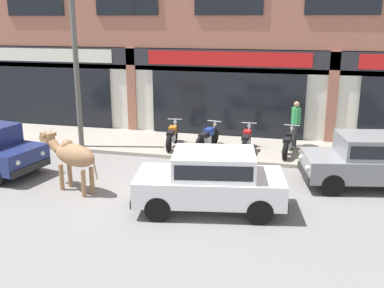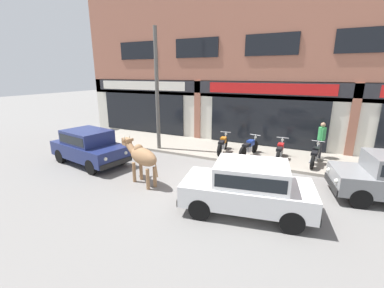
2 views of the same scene
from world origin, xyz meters
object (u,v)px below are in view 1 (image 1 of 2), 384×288
Objects in this scene: utility_pole at (76,64)px; car_1 at (372,158)px; pedestrian at (296,119)px; motorcycle_3 at (288,143)px; car_0 at (211,178)px; motorcycle_1 at (207,138)px; motorcycle_0 at (172,136)px; cow at (72,155)px; motorcycle_2 at (246,140)px.

car_1 is at bearing -8.57° from utility_pole.
pedestrian is at bearing 14.33° from utility_pole.
motorcycle_3 is at bearing 6.30° from utility_pole.
car_0 reaches higher than motorcycle_1.
car_0 is 1.00× the size of car_1.
motorcycle_3 is at bearing 136.11° from car_1.
pedestrian is 7.77m from utility_pole.
motorcycle_0 and motorcycle_3 have the same top height.
cow is at bearing -121.09° from motorcycle_1.
car_0 is 4.68m from car_1.
motorcycle_1 and motorcycle_3 have the same top height.
motorcycle_0 is 1.26m from motorcycle_1.
motorcycle_2 is at bearing -145.12° from pedestrian.
motorcycle_0 is 4.06m from utility_pole.
utility_pole is (-3.12, -0.74, 2.48)m from motorcycle_0.
motorcycle_0 is at bearing 72.15° from cow.
pedestrian is at bearing 80.58° from motorcycle_3.
motorcycle_2 is (0.22, 4.78, -0.31)m from car_0.
car_0 is (3.81, -0.33, -0.19)m from cow.
cow is 3.83m from car_0.
cow is 1.14× the size of motorcycle_1.
utility_pole reaches higher than car_0.
cow is at bearing 175.06° from car_0.
motorcycle_1 is 1.12× the size of pedestrian.
cow is 5.22m from motorcycle_1.
motorcycle_3 is at bearing 0.67° from motorcycle_0.
car_0 is 5.06m from motorcycle_3.
car_1 is 5.50m from motorcycle_1.
motorcycle_1 is at bearing -179.71° from motorcycle_3.
car_1 is at bearing -30.78° from motorcycle_2.
cow is at bearing -163.71° from car_1.
pedestrian is 0.28× the size of utility_pole.
motorcycle_0 is at bearing 116.75° from car_0.
car_1 is at bearing 16.29° from cow.
cow is 1.13× the size of motorcycle_0.
car_0 is at bearing -108.58° from motorcycle_3.
pedestrian is (1.79, 5.87, 0.29)m from car_0.
motorcycle_3 is (1.61, 4.79, -0.31)m from car_0.
car_1 reaches higher than motorcycle_0.
motorcycle_3 is 0.32× the size of utility_pole.
cow is at bearing -65.12° from utility_pole.
utility_pole reaches higher than motorcycle_2.
motorcycle_1 is 0.31× the size of utility_pole.
motorcycle_2 is (1.35, 0.00, 0.00)m from motorcycle_1.
motorcycle_1 is at bearing 58.91° from cow.
utility_pole is (-7.12, -0.79, 2.48)m from motorcycle_3.
cow reaches higher than car_0.
car_0 is 2.10× the size of motorcycle_3.
car_0 is 2.10× the size of motorcycle_2.
motorcycle_2 and motorcycle_3 have the same top height.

